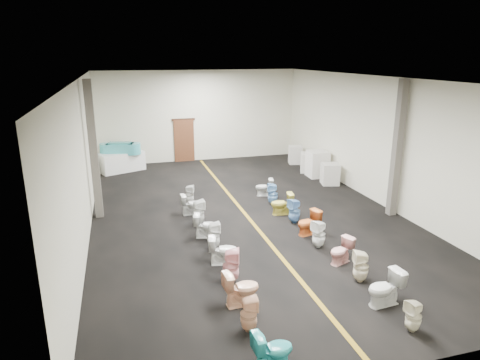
% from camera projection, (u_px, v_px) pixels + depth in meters
% --- Properties ---
extents(floor, '(16.00, 16.00, 0.00)m').
position_uv_depth(floor, '(244.00, 213.00, 14.66)').
color(floor, black).
rests_on(floor, ground).
extents(ceiling, '(16.00, 16.00, 0.00)m').
position_uv_depth(ceiling, '(244.00, 78.00, 13.39)').
color(ceiling, black).
rests_on(ceiling, ground).
extents(wall_back, '(10.00, 0.00, 10.00)m').
position_uv_depth(wall_back, '(199.00, 116.00, 21.40)').
color(wall_back, beige).
rests_on(wall_back, ground).
extents(wall_front, '(10.00, 0.00, 10.00)m').
position_uv_depth(wall_front, '(390.00, 253.00, 6.64)').
color(wall_front, beige).
rests_on(wall_front, ground).
extents(wall_left, '(0.00, 16.00, 16.00)m').
position_uv_depth(wall_left, '(83.00, 158.00, 12.70)').
color(wall_left, beige).
rests_on(wall_left, ground).
extents(wall_right, '(0.00, 16.00, 16.00)m').
position_uv_depth(wall_right, '(378.00, 140.00, 15.34)').
color(wall_right, beige).
rests_on(wall_right, ground).
extents(aisle_stripe, '(0.12, 15.60, 0.01)m').
position_uv_depth(aisle_stripe, '(244.00, 213.00, 14.65)').
color(aisle_stripe, '#926D15').
rests_on(aisle_stripe, floor).
extents(back_door, '(1.00, 0.10, 2.10)m').
position_uv_depth(back_door, '(184.00, 141.00, 21.47)').
color(back_door, '#562D19').
rests_on(back_door, floor).
extents(door_frame, '(1.15, 0.08, 0.10)m').
position_uv_depth(door_frame, '(183.00, 119.00, 21.18)').
color(door_frame, '#331C11').
rests_on(door_frame, back_door).
extents(column_left, '(0.25, 0.25, 4.50)m').
position_uv_depth(column_left, '(94.00, 151.00, 13.69)').
color(column_left, '#59544C').
rests_on(column_left, floor).
extents(column_right, '(0.25, 0.25, 4.50)m').
position_uv_depth(column_right, '(397.00, 149.00, 13.89)').
color(column_right, '#59544C').
rests_on(column_right, floor).
extents(display_table, '(2.21, 1.68, 0.88)m').
position_uv_depth(display_table, '(121.00, 162.00, 19.82)').
color(display_table, white).
rests_on(display_table, floor).
extents(bathtub, '(1.83, 0.93, 0.55)m').
position_uv_depth(bathtub, '(120.00, 148.00, 19.64)').
color(bathtub, teal).
rests_on(bathtub, display_table).
extents(appliance_crate_a, '(0.83, 0.83, 0.88)m').
position_uv_depth(appliance_crate_a, '(330.00, 174.00, 17.77)').
color(appliance_crate_a, beige).
rests_on(appliance_crate_a, floor).
extents(appliance_crate_b, '(0.87, 0.87, 1.15)m').
position_uv_depth(appliance_crate_b, '(317.00, 164.00, 18.85)').
color(appliance_crate_b, silver).
rests_on(appliance_crate_b, floor).
extents(appliance_crate_c, '(1.01, 1.01, 0.87)m').
position_uv_depth(appliance_crate_c, '(309.00, 162.00, 19.67)').
color(appliance_crate_c, silver).
rests_on(appliance_crate_c, floor).
extents(appliance_crate_d, '(0.75, 0.75, 0.88)m').
position_uv_depth(appliance_crate_d, '(295.00, 155.00, 21.16)').
color(appliance_crate_d, silver).
rests_on(appliance_crate_d, floor).
extents(toilet_left_0, '(0.73, 0.44, 0.72)m').
position_uv_depth(toilet_left_0, '(273.00, 350.00, 7.30)').
color(toilet_left_0, teal).
rests_on(toilet_left_0, floor).
extents(toilet_left_1, '(0.37, 0.36, 0.74)m').
position_uv_depth(toilet_left_1, '(249.00, 314.00, 8.29)').
color(toilet_left_1, '#E4AB87').
rests_on(toilet_left_1, floor).
extents(toilet_left_2, '(0.80, 0.48, 0.79)m').
position_uv_depth(toilet_left_2, '(241.00, 288.00, 9.17)').
color(toilet_left_2, '#FDBD97').
rests_on(toilet_left_2, floor).
extents(toilet_left_3, '(0.48, 0.47, 0.86)m').
position_uv_depth(toilet_left_3, '(231.00, 266.00, 10.06)').
color(toilet_left_3, '#F2A6AD').
rests_on(toilet_left_3, floor).
extents(toilet_left_4, '(0.80, 0.56, 0.75)m').
position_uv_depth(toilet_left_4, '(223.00, 250.00, 10.99)').
color(toilet_left_4, white).
rests_on(toilet_left_4, floor).
extents(toilet_left_5, '(0.37, 0.37, 0.78)m').
position_uv_depth(toilet_left_5, '(213.00, 236.00, 11.83)').
color(toilet_left_5, white).
rests_on(toilet_left_5, floor).
extents(toilet_left_6, '(0.80, 0.58, 0.73)m').
position_uv_depth(toilet_left_6, '(206.00, 226.00, 12.59)').
color(toilet_left_6, silver).
rests_on(toilet_left_6, floor).
extents(toilet_left_7, '(0.42, 0.41, 0.83)m').
position_uv_depth(toilet_left_7, '(198.00, 213.00, 13.49)').
color(toilet_left_7, silver).
rests_on(toilet_left_7, floor).
extents(toilet_left_8, '(0.70, 0.41, 0.71)m').
position_uv_depth(toilet_left_8, '(191.00, 204.00, 14.43)').
color(toilet_left_8, silver).
rests_on(toilet_left_8, floor).
extents(toilet_left_9, '(0.42, 0.41, 0.72)m').
position_uv_depth(toilet_left_9, '(189.00, 195.00, 15.38)').
color(toilet_left_9, silver).
rests_on(toilet_left_9, floor).
extents(toilet_right_0, '(0.37, 0.36, 0.68)m').
position_uv_depth(toilet_right_0, '(413.00, 316.00, 8.28)').
color(toilet_right_0, beige).
rests_on(toilet_right_0, floor).
extents(toilet_right_1, '(0.82, 0.52, 0.80)m').
position_uv_depth(toilet_right_1, '(385.00, 288.00, 9.15)').
color(toilet_right_1, silver).
rests_on(toilet_right_1, floor).
extents(toilet_right_2, '(0.44, 0.44, 0.79)m').
position_uv_depth(toilet_right_2, '(361.00, 266.00, 10.10)').
color(toilet_right_2, '#F1E4C5').
rests_on(toilet_right_2, floor).
extents(toilet_right_3, '(0.76, 0.60, 0.68)m').
position_uv_depth(toilet_right_3, '(341.00, 251.00, 11.02)').
color(toilet_right_3, '#EFAAA4').
rests_on(toilet_right_3, floor).
extents(toilet_right_4, '(0.48, 0.47, 0.81)m').
position_uv_depth(toilet_right_4, '(319.00, 234.00, 11.90)').
color(toilet_right_4, white).
rests_on(toilet_right_4, floor).
extents(toilet_right_5, '(0.82, 0.60, 0.75)m').
position_uv_depth(toilet_right_5, '(309.00, 223.00, 12.79)').
color(toilet_right_5, orange).
rests_on(toilet_right_5, floor).
extents(toilet_right_6, '(0.46, 0.45, 0.81)m').
position_uv_depth(toilet_right_6, '(294.00, 211.00, 13.66)').
color(toilet_right_6, '#699CD1').
rests_on(toilet_right_6, floor).
extents(toilet_right_7, '(0.79, 0.52, 0.75)m').
position_uv_depth(toilet_right_7, '(282.00, 204.00, 14.40)').
color(toilet_right_7, gold).
rests_on(toilet_right_7, floor).
extents(toilet_right_8, '(0.43, 0.43, 0.79)m').
position_uv_depth(toilet_right_8, '(273.00, 194.00, 15.36)').
color(toilet_right_8, '#73A8DD').
rests_on(toilet_right_8, floor).
extents(toilet_right_9, '(0.72, 0.51, 0.67)m').
position_uv_depth(toilet_right_9, '(264.00, 187.00, 16.34)').
color(toilet_right_9, silver).
rests_on(toilet_right_9, floor).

